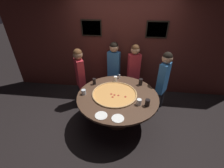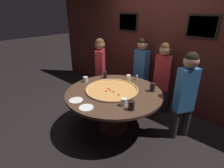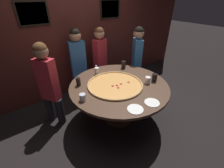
{
  "view_description": "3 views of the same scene",
  "coord_description": "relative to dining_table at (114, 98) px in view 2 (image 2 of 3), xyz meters",
  "views": [
    {
      "loc": [
        0.18,
        -2.45,
        2.5
      ],
      "look_at": [
        -0.12,
        0.07,
        0.95
      ],
      "focal_mm": 24.0,
      "sensor_mm": 36.0,
      "label": 1
    },
    {
      "loc": [
        1.77,
        -1.99,
        2.04
      ],
      "look_at": [
        -0.09,
        0.05,
        0.84
      ],
      "focal_mm": 28.0,
      "sensor_mm": 36.0,
      "label": 2
    },
    {
      "loc": [
        -1.35,
        -1.66,
        2.02
      ],
      "look_at": [
        -0.13,
        0.02,
        0.78
      ],
      "focal_mm": 24.0,
      "sensor_mm": 36.0,
      "label": 3
    }
  ],
  "objects": [
    {
      "name": "diner_far_right",
      "position": [
        0.97,
        0.6,
        0.22
      ],
      "size": [
        0.31,
        0.38,
        1.47
      ],
      "rotation": [
        0.0,
        0.0,
        -2.12
      ],
      "color": "#232328",
      "rests_on": "ground_plane"
    },
    {
      "name": "diner_side_right",
      "position": [
        -0.96,
        0.62,
        0.21
      ],
      "size": [
        0.31,
        0.38,
        1.46
      ],
      "rotation": [
        0.0,
        0.0,
        2.14
      ],
      "color": "#232328",
      "rests_on": "ground_plane"
    },
    {
      "name": "white_plate_left_side",
      "position": [
        0.06,
        -0.66,
        0.13
      ],
      "size": [
        0.21,
        0.21,
        0.01
      ],
      "primitive_type": "cylinder",
      "color": "white",
      "rests_on": "dining_table"
    },
    {
      "name": "back_wall",
      "position": [
        0.0,
        1.42,
        0.69
      ],
      "size": [
        6.4,
        0.08,
        2.6
      ],
      "color": "#4C1E19",
      "rests_on": "ground_plane"
    },
    {
      "name": "drink_cup_far_right",
      "position": [
        -0.1,
        0.54,
        0.19
      ],
      "size": [
        0.08,
        0.08,
        0.13
      ],
      "primitive_type": "cylinder",
      "color": "white",
      "rests_on": "dining_table"
    },
    {
      "name": "giant_pizza",
      "position": [
        -0.07,
        0.02,
        0.14
      ],
      "size": [
        0.91,
        0.91,
        0.03
      ],
      "color": "#E0994C",
      "rests_on": "dining_table"
    },
    {
      "name": "diner_side_left",
      "position": [
        0.32,
        1.1,
        0.21
      ],
      "size": [
        0.39,
        0.24,
        1.46
      ],
      "rotation": [
        0.0,
        0.0,
        -2.86
      ],
      "color": "#232328",
      "rests_on": "ground_plane"
    },
    {
      "name": "drink_cup_far_left",
      "position": [
        0.41,
        -0.25,
        0.18
      ],
      "size": [
        0.09,
        0.09,
        0.11
      ],
      "primitive_type": "cylinder",
      "color": "white",
      "rests_on": "dining_table"
    },
    {
      "name": "white_plate_far_back",
      "position": [
        -0.22,
        -0.62,
        0.13
      ],
      "size": [
        0.21,
        0.21,
        0.01
      ],
      "primitive_type": "cylinder",
      "color": "white",
      "rests_on": "dining_table"
    },
    {
      "name": "ground_plane",
      "position": [
        0.0,
        0.0,
        -0.62
      ],
      "size": [
        24.0,
        24.0,
        0.0
      ],
      "primitive_type": "plane",
      "color": "black"
    },
    {
      "name": "dining_table",
      "position": [
        0.0,
        0.0,
        0.0
      ],
      "size": [
        1.63,
        1.63,
        0.74
      ],
      "color": "#4C3323",
      "rests_on": "ground_plane"
    },
    {
      "name": "diner_centre_back",
      "position": [
        -0.2,
        1.12,
        0.23
      ],
      "size": [
        0.39,
        0.22,
        1.49
      ],
      "rotation": [
        0.0,
        0.0,
        2.96
      ],
      "color": "#232328",
      "rests_on": "ground_plane"
    },
    {
      "name": "condiment_shaker",
      "position": [
        -0.02,
        0.7,
        0.17
      ],
      "size": [
        0.04,
        0.04,
        0.1
      ],
      "color": "silver",
      "rests_on": "dining_table"
    },
    {
      "name": "drink_cup_near_right",
      "position": [
        -0.68,
        -0.05,
        0.18
      ],
      "size": [
        0.09,
        0.09,
        0.1
      ],
      "primitive_type": "cylinder",
      "color": "silver",
      "rests_on": "dining_table"
    },
    {
      "name": "drink_cup_centre_back",
      "position": [
        0.56,
        -0.26,
        0.19
      ],
      "size": [
        0.09,
        0.09,
        0.13
      ],
      "primitive_type": "cylinder",
      "color": "black",
      "rests_on": "dining_table"
    },
    {
      "name": "drink_cup_beside_pizza",
      "position": [
        -0.56,
        0.36,
        0.19
      ],
      "size": [
        0.07,
        0.07,
        0.14
      ],
      "primitive_type": "cylinder",
      "color": "black",
      "rests_on": "dining_table"
    },
    {
      "name": "drink_cup_near_left",
      "position": [
        0.47,
        0.45,
        0.2
      ],
      "size": [
        0.08,
        0.08,
        0.15
      ],
      "primitive_type": "cylinder",
      "color": "black",
      "rests_on": "dining_table"
    }
  ]
}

